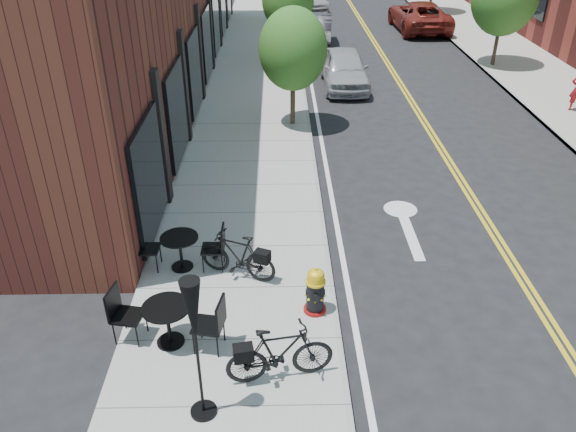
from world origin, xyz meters
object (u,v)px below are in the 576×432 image
object	(u,v)px
parked_car_b	(315,32)
parked_car_far	(419,16)
bistro_set_c	(180,248)
bicycle_right	(280,354)
patio_umbrella	(194,322)
parked_car_a	(344,69)
bicycle_left	(237,256)
fire_hydrant	(315,291)
bistro_set_b	(168,319)

from	to	relation	value
parked_car_b	parked_car_far	xyz separation A→B (m)	(6.05, 3.77, 0.03)
bistro_set_c	parked_car_far	distance (m)	24.79
parked_car_far	bicycle_right	bearing A→B (deg)	71.20
bicycle_right	bistro_set_c	distance (m)	3.75
bicycle_right	patio_umbrella	distance (m)	1.88
bistro_set_c	parked_car_b	bearing A→B (deg)	78.85
parked_car_far	parked_car_a	bearing A→B (deg)	60.77
patio_umbrella	parked_car_far	size ratio (longest dim) A/B	0.45
parked_car_far	patio_umbrella	bearing A→B (deg)	69.29
bicycle_left	parked_car_a	world-z (taller)	parked_car_a
bicycle_right	parked_car_a	distance (m)	15.99
bistro_set_c	fire_hydrant	bearing A→B (deg)	-27.42
parked_car_b	bistro_set_c	bearing A→B (deg)	-96.78
fire_hydrant	bicycle_left	world-z (taller)	bicycle_left
bicycle_right	patio_umbrella	world-z (taller)	patio_umbrella
bistro_set_c	parked_car_b	xyz separation A→B (m)	(3.97, 18.90, 0.15)
parked_car_far	bicycle_left	bearing A→B (deg)	67.38
fire_hydrant	parked_car_a	xyz separation A→B (m)	(2.04, 14.08, 0.15)
parked_car_a	parked_car_far	bearing A→B (deg)	62.37
bicycle_left	bistro_set_b	size ratio (longest dim) A/B	0.84
bistro_set_c	parked_car_a	world-z (taller)	parked_car_a
patio_umbrella	parked_car_b	bearing A→B (deg)	82.23
bistro_set_c	parked_car_b	distance (m)	19.32
bistro_set_b	patio_umbrella	distance (m)	2.15
bistro_set_c	patio_umbrella	bearing A→B (deg)	-76.44
bistro_set_b	bistro_set_c	xyz separation A→B (m)	(-0.12, 2.27, -0.03)
patio_umbrella	parked_car_b	size ratio (longest dim) A/B	0.55
parked_car_b	bistro_set_b	bearing A→B (deg)	-95.24
bistro_set_b	patio_umbrella	xyz separation A→B (m)	(0.76, -1.55, 1.29)
fire_hydrant	parked_car_a	bearing A→B (deg)	85.17
fire_hydrant	parked_car_b	size ratio (longest dim) A/B	0.21
fire_hydrant	patio_umbrella	world-z (taller)	patio_umbrella
bicycle_left	bistro_set_c	size ratio (longest dim) A/B	0.92
fire_hydrant	bicycle_right	distance (m)	1.81
parked_car_a	bicycle_right	bearing A→B (deg)	-99.83
fire_hydrant	patio_umbrella	distance (m)	3.29
parked_car_a	parked_car_b	xyz separation A→B (m)	(-0.80, 6.28, 0.03)
fire_hydrant	patio_umbrella	xyz separation A→B (m)	(-1.86, -2.36, 1.35)
patio_umbrella	bistro_set_c	bearing A→B (deg)	102.85
patio_umbrella	parked_car_far	xyz separation A→B (m)	(9.15, 26.49, -1.15)
bicycle_right	patio_umbrella	xyz separation A→B (m)	(-1.19, -0.68, 1.28)
bicycle_right	parked_car_b	world-z (taller)	parked_car_b
bicycle_left	parked_car_far	xyz separation A→B (m)	(8.81, 23.00, 0.16)
patio_umbrella	parked_car_b	world-z (taller)	patio_umbrella
bistro_set_c	parked_car_far	xyz separation A→B (m)	(10.02, 22.67, 0.17)
bistro_set_c	patio_umbrella	world-z (taller)	patio_umbrella
fire_hydrant	parked_car_far	size ratio (longest dim) A/B	0.17
fire_hydrant	parked_car_a	size ratio (longest dim) A/B	0.23
parked_car_a	parked_car_b	size ratio (longest dim) A/B	0.93
fire_hydrant	bicycle_right	size ratio (longest dim) A/B	0.56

